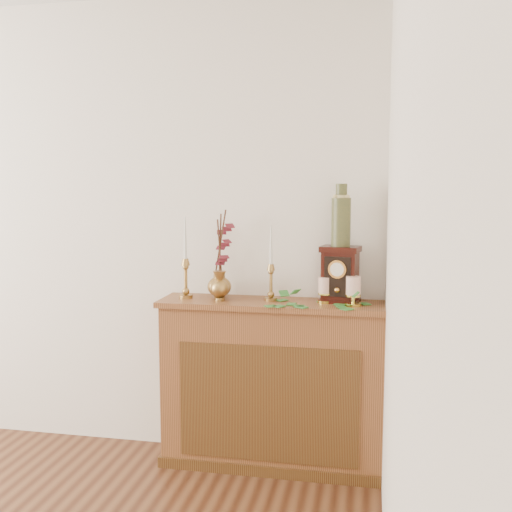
% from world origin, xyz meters
% --- Properties ---
extents(console_shelf, '(1.24, 0.34, 0.93)m').
position_xyz_m(console_shelf, '(1.40, 2.10, 0.44)').
color(console_shelf, brown).
rests_on(console_shelf, ground).
extents(candlestick_left, '(0.08, 0.08, 0.45)m').
position_xyz_m(candlestick_left, '(0.91, 2.09, 1.08)').
color(candlestick_left, '#A07740').
rests_on(candlestick_left, console_shelf).
extents(candlestick_center, '(0.07, 0.07, 0.41)m').
position_xyz_m(candlestick_center, '(1.39, 2.11, 1.06)').
color(candlestick_center, '#A07740').
rests_on(candlestick_center, console_shelf).
extents(bud_vase, '(0.10, 0.10, 0.16)m').
position_xyz_m(bud_vase, '(1.12, 2.05, 1.01)').
color(bud_vase, '#A07740').
rests_on(bud_vase, console_shelf).
extents(ginger_jar, '(0.20, 0.22, 0.49)m').
position_xyz_m(ginger_jar, '(1.10, 2.18, 1.15)').
color(ginger_jar, '#A07740').
rests_on(ginger_jar, console_shelf).
extents(pillar_candle_left, '(0.08, 0.08, 0.15)m').
position_xyz_m(pillar_candle_left, '(1.68, 2.11, 1.01)').
color(pillar_candle_left, gold).
rests_on(pillar_candle_left, console_shelf).
extents(pillar_candle_right, '(0.09, 0.09, 0.17)m').
position_xyz_m(pillar_candle_right, '(1.83, 2.05, 1.02)').
color(pillar_candle_right, gold).
rests_on(pillar_candle_right, console_shelf).
extents(ivy_garland, '(0.49, 0.23, 0.09)m').
position_xyz_m(ivy_garland, '(1.70, 2.03, 0.95)').
color(ivy_garland, '#30772D').
rests_on(ivy_garland, console_shelf).
extents(mantel_clock, '(0.22, 0.18, 0.30)m').
position_xyz_m(mantel_clock, '(1.76, 2.14, 1.08)').
color(mantel_clock, black).
rests_on(mantel_clock, console_shelf).
extents(ceramic_vase, '(0.10, 0.10, 0.33)m').
position_xyz_m(ceramic_vase, '(1.76, 2.14, 1.38)').
color(ceramic_vase, '#172E20').
rests_on(ceramic_vase, mantel_clock).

